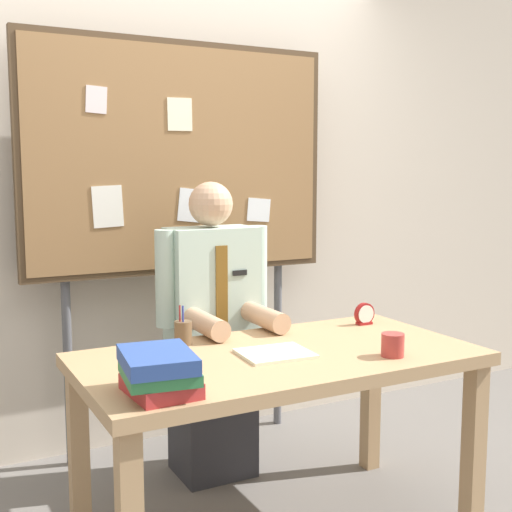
% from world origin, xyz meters
% --- Properties ---
extents(back_wall, '(6.40, 0.08, 2.70)m').
position_xyz_m(back_wall, '(0.00, 1.20, 1.35)').
color(back_wall, beige).
rests_on(back_wall, ground_plane).
extents(desk, '(1.51, 0.78, 0.74)m').
position_xyz_m(desk, '(0.00, 0.00, 0.64)').
color(desk, tan).
rests_on(desk, ground_plane).
extents(person, '(0.55, 0.56, 1.38)m').
position_xyz_m(person, '(0.00, 0.62, 0.64)').
color(person, '#2D2D33').
rests_on(person, ground_plane).
extents(bulletin_board, '(1.58, 0.09, 2.06)m').
position_xyz_m(bulletin_board, '(-0.00, 1.00, 1.46)').
color(bulletin_board, '#4C3823').
rests_on(bulletin_board, ground_plane).
extents(book_stack, '(0.25, 0.30, 0.14)m').
position_xyz_m(book_stack, '(-0.56, -0.24, 0.81)').
color(book_stack, '#B22D2D').
rests_on(book_stack, desk).
extents(open_notebook, '(0.28, 0.24, 0.01)m').
position_xyz_m(open_notebook, '(-0.03, -0.02, 0.74)').
color(open_notebook, '#F4EFCC').
rests_on(open_notebook, desk).
extents(desk_clock, '(0.10, 0.04, 0.10)m').
position_xyz_m(desk_clock, '(0.57, 0.23, 0.78)').
color(desk_clock, maroon).
rests_on(desk_clock, desk).
extents(coffee_mug, '(0.09, 0.09, 0.09)m').
position_xyz_m(coffee_mug, '(0.35, -0.24, 0.78)').
color(coffee_mug, '#B23833').
rests_on(coffee_mug, desk).
extents(pen_holder, '(0.07, 0.07, 0.16)m').
position_xyz_m(pen_holder, '(-0.28, 0.28, 0.79)').
color(pen_holder, brown).
rests_on(pen_holder, desk).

